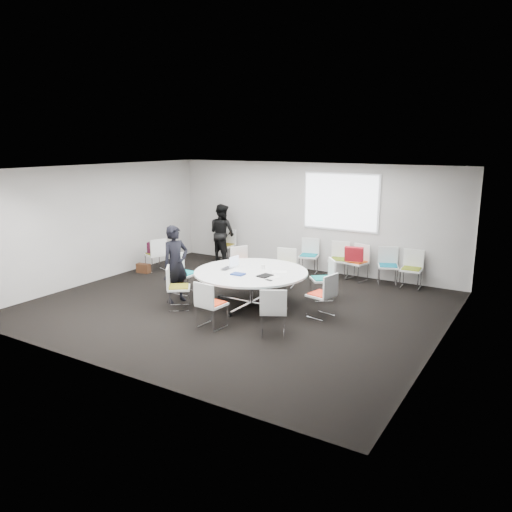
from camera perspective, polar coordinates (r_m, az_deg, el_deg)
The scene contains 31 objects.
room_shell at distance 10.00m, azimuth -1.71°, elevation 1.86°, with size 8.08×7.08×2.88m.
conference_table at distance 10.27m, azimuth -0.58°, elevation -2.70°, with size 2.33×2.33×0.73m.
projection_screen at distance 12.66m, azimuth 9.63°, elevation 6.10°, with size 1.90×0.03×1.35m, color white.
chair_ring_a at distance 9.74m, azimuth 7.51°, elevation -5.40°, with size 0.53×0.54×0.88m.
chair_ring_b at distance 10.82m, azimuth 7.62°, elevation -3.52°, with size 0.64×0.64×0.88m.
chair_ring_c at distance 11.68m, azimuth 3.25°, elevation -2.18°, with size 0.54×0.54×0.88m.
chair_ring_d at distance 11.88m, azimuth -1.49°, elevation -1.91°, with size 0.61×0.62×0.88m.
chair_ring_e at distance 11.27m, azimuth -8.11°, elevation -2.87°, with size 0.46×0.48×0.88m.
chair_ring_f at distance 10.25m, azimuth -8.86°, elevation -4.51°, with size 0.63×0.64×0.88m.
chair_ring_g at distance 9.16m, azimuth -5.12°, elevation -6.53°, with size 0.49×0.48×0.88m.
chair_ring_h at distance 8.80m, azimuth 1.97°, elevation -7.31°, with size 0.62×0.62×0.88m.
chair_back_a at distance 12.94m, azimuth 6.03°, elevation -0.73°, with size 0.55×0.54×0.88m.
chair_back_b at distance 12.63m, azimuth 9.40°, elevation -1.18°, with size 0.53×0.52×0.88m.
chair_back_c at distance 12.42m, azimuth 11.43°, elevation -1.51°, with size 0.56×0.56×0.88m.
chair_back_d at distance 12.23m, azimuth 14.82°, elevation -1.90°, with size 0.59×0.58×0.88m.
chair_back_e at distance 12.07m, azimuth 17.28°, elevation -2.26°, with size 0.49×0.48×0.88m.
chair_spare_left at distance 13.30m, azimuth -11.36°, elevation -0.54°, with size 0.59×0.59×0.88m.
chair_person_back at distance 14.21m, azimuth -3.49°, elevation 0.56°, with size 0.48×0.47×0.88m.
person_main at distance 10.58m, azimuth -9.17°, elevation -0.92°, with size 0.60×0.39×1.63m, color black.
person_back at distance 13.97m, azimuth -3.90°, elevation 2.62°, with size 0.80×0.62×1.64m, color black.
laptop at distance 10.39m, azimuth -3.16°, elevation -1.44°, with size 0.32×0.20×0.02m, color #333338.
laptop_lid at distance 10.50m, azimuth -2.51°, elevation -0.62°, with size 0.30×0.02×0.22m, color silver.
notebook_black at distance 9.84m, azimuth 1.03°, elevation -2.26°, with size 0.22×0.30×0.02m, color black.
tablet_folio at distance 9.95m, azimuth -2.07°, elevation -2.07°, with size 0.26×0.20×0.03m, color navy.
papers_right at distance 10.17m, azimuth 2.68°, elevation -1.81°, with size 0.30×0.21×0.00m, color white.
papers_front at distance 9.82m, azimuth 2.10°, elevation -2.34°, with size 0.30×0.21×0.00m, color silver.
cup at distance 10.40m, azimuth 0.80°, elevation -1.23°, with size 0.08×0.08×0.09m, color white.
phone at distance 9.56m, azimuth 1.47°, elevation -2.76°, with size 0.14×0.07×0.01m, color black.
maroon_bag at distance 13.24m, azimuth -11.46°, elevation 0.92°, with size 0.40×0.14×0.28m, color #431225.
brown_bag at distance 13.23m, azimuth -12.75°, elevation -1.37°, with size 0.36×0.16×0.24m, color #482817.
red_jacket at distance 12.11m, azimuth 11.13°, elevation 0.21°, with size 0.44×0.10×0.35m, color #B01520.
Camera 1 is at (5.45, -8.22, 3.33)m, focal length 35.00 mm.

